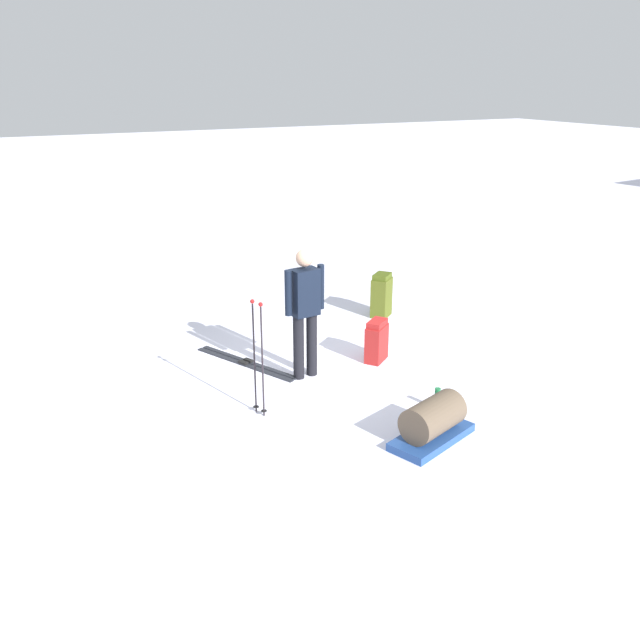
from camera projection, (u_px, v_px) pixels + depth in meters
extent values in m
plane|color=white|center=(320.00, 369.00, 9.09)|extent=(80.00, 80.00, 0.00)
cylinder|color=black|center=(299.00, 347.00, 8.69)|extent=(0.14, 0.14, 0.85)
cylinder|color=black|center=(312.00, 344.00, 8.79)|extent=(0.14, 0.14, 0.85)
cube|color=black|center=(305.00, 292.00, 8.49)|extent=(0.26, 0.36, 0.60)
cylinder|color=black|center=(288.00, 293.00, 8.36)|extent=(0.09, 0.09, 0.58)
cylinder|color=black|center=(321.00, 287.00, 8.61)|extent=(0.09, 0.09, 0.58)
sphere|color=tan|center=(304.00, 258.00, 8.34)|extent=(0.22, 0.22, 0.22)
cube|color=#21232A|center=(248.00, 362.00, 9.29)|extent=(1.62, 0.79, 0.02)
cube|color=black|center=(248.00, 360.00, 9.28)|extent=(0.15, 0.12, 0.03)
cube|color=#21232A|center=(243.00, 364.00, 9.22)|extent=(1.62, 0.79, 0.02)
cube|color=black|center=(243.00, 362.00, 9.21)|extent=(0.15, 0.12, 0.03)
cube|color=#4B5519|center=(381.00, 297.00, 10.98)|extent=(0.42, 0.44, 0.63)
cube|color=#435215|center=(382.00, 276.00, 10.86)|extent=(0.38, 0.40, 0.08)
cube|color=#A2201E|center=(377.00, 343.00, 9.28)|extent=(0.39, 0.43, 0.50)
cube|color=#AA201F|center=(377.00, 323.00, 9.18)|extent=(0.36, 0.39, 0.08)
cylinder|color=black|center=(254.00, 359.00, 7.73)|extent=(0.02, 0.02, 1.33)
sphere|color=#A51919|center=(252.00, 301.00, 7.49)|extent=(0.05, 0.05, 0.05)
cylinder|color=black|center=(256.00, 407.00, 7.94)|extent=(0.07, 0.07, 0.01)
cylinder|color=black|center=(262.00, 363.00, 7.63)|extent=(0.02, 0.02, 1.33)
sphere|color=#A51919|center=(261.00, 304.00, 7.39)|extent=(0.05, 0.05, 0.05)
cylinder|color=black|center=(264.00, 411.00, 7.84)|extent=(0.07, 0.07, 0.01)
cube|color=navy|center=(432.00, 437.00, 7.31)|extent=(0.76, 1.11, 0.09)
cylinder|color=brown|center=(433.00, 417.00, 7.22)|extent=(0.61, 0.80, 0.40)
cylinder|color=#1D6E3A|center=(437.00, 398.00, 7.98)|extent=(0.07, 0.07, 0.26)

